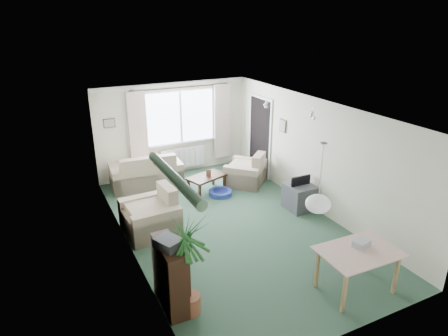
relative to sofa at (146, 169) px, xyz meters
name	(u,v)px	position (x,y,z in m)	size (l,w,h in m)	color
ground	(231,226)	(0.93, -2.75, -0.42)	(6.50, 6.50, 0.00)	#2C4A38
window	(180,117)	(1.13, 0.48, 1.08)	(1.80, 0.03, 1.30)	white
curtain_rod	(180,87)	(1.13, 0.40, 1.85)	(2.60, 0.03, 0.03)	black
curtain_left	(138,132)	(-0.02, 0.38, 0.85)	(0.45, 0.08, 2.00)	beige
curtain_right	(222,121)	(2.28, 0.38, 0.85)	(0.45, 0.08, 2.00)	beige
radiator	(183,158)	(1.13, 0.44, -0.02)	(1.20, 0.10, 0.55)	white
doorway	(260,137)	(2.91, -0.55, 0.58)	(0.03, 0.95, 2.00)	black
pendant_lamp	(318,204)	(1.13, -5.05, 1.06)	(0.36, 0.36, 0.36)	white
tinsel_garland	(174,178)	(-0.99, -5.05, 1.86)	(1.60, 1.60, 0.12)	#196626
bauble_cluster_a	(266,102)	(2.23, -1.85, 1.80)	(0.20, 0.20, 0.20)	silver
bauble_cluster_b	(313,113)	(2.53, -3.05, 1.80)	(0.20, 0.20, 0.20)	silver
wall_picture_back	(109,123)	(-0.67, 0.48, 1.13)	(0.28, 0.03, 0.22)	brown
wall_picture_right	(283,126)	(2.91, -1.55, 1.13)	(0.03, 0.24, 0.30)	brown
sofa	(146,169)	(0.00, 0.00, 0.00)	(1.69, 0.90, 0.85)	#C2B193
armchair_corner	(245,168)	(2.23, -1.01, -0.02)	(0.91, 0.86, 0.82)	beige
armchair_left	(150,211)	(-0.57, -2.26, 0.03)	(1.01, 0.96, 0.90)	beige
coffee_table	(207,184)	(1.18, -1.02, -0.22)	(0.90, 0.50, 0.40)	black
photo_frame	(209,173)	(1.22, -1.04, 0.06)	(0.12, 0.02, 0.16)	brown
bookshelf	(170,275)	(-0.91, -4.42, 0.09)	(0.28, 0.84, 1.02)	black
hifi_box	(168,243)	(-0.93, -4.49, 0.67)	(0.28, 0.35, 0.14)	#343539
houseplant	(189,267)	(-0.72, -4.68, 0.34)	(0.65, 0.65, 1.52)	#1B5022
dining_table	(356,271)	(1.74, -5.35, -0.08)	(1.08, 0.72, 0.68)	#9B7154
gift_box	(361,244)	(1.86, -5.27, 0.31)	(0.25, 0.18, 0.12)	#AFAFBA
tv_cube	(300,197)	(2.63, -2.72, -0.15)	(0.56, 0.61, 0.56)	#303135
pet_bed	(220,193)	(1.39, -1.33, -0.37)	(0.55, 0.55, 0.11)	navy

